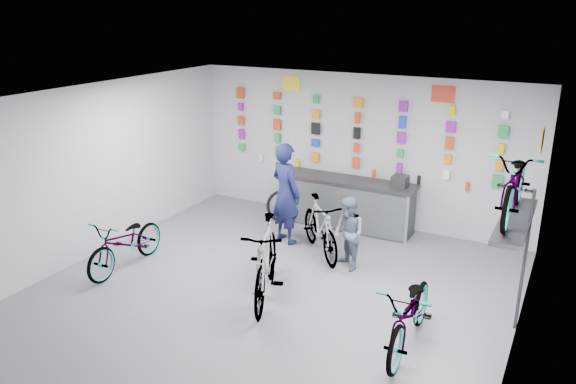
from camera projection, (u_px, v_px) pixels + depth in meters
The scene contains 20 objects.
floor at pixel (255, 306), 8.33m from camera, with size 8.00×8.00×0.00m, color #55555A.
ceiling at pixel (251, 104), 7.38m from camera, with size 8.00×8.00×0.00m, color white.
wall_back at pixel (358, 149), 11.21m from camera, with size 7.00×7.00×0.00m, color silver.
wall_left at pixel (75, 177), 9.41m from camera, with size 8.00×8.00×0.00m, color silver.
wall_right at pixel (520, 262), 6.30m from camera, with size 8.00×8.00×0.00m, color silver.
counter at pixel (347, 204), 11.14m from camera, with size 2.70×0.66×1.00m.
merch_wall at pixel (355, 135), 11.07m from camera, with size 5.57×0.08×1.57m.
wall_bracket at pixel (517, 227), 7.39m from camera, with size 0.39×1.90×2.00m.
sign_left at pixel (291, 83), 11.47m from camera, with size 0.42×0.02×0.30m, color yellow.
sign_right at pixel (443, 94), 10.09m from camera, with size 0.42×0.02×0.30m, color red.
sign_side at pixel (542, 140), 6.95m from camera, with size 0.02×0.40×0.30m, color yellow.
bike_left at pixel (126, 243), 9.39m from camera, with size 0.62×1.77×0.93m, color gray.
bike_center at pixel (266, 261), 8.38m from camera, with size 0.58×2.04×1.23m, color gray.
bike_right at pixel (411, 314), 7.18m from camera, with size 0.65×1.87×0.98m, color gray.
bike_service at pixel (320, 227), 9.88m from camera, with size 0.49×1.74×1.05m, color gray.
bike_wall at pixel (516, 184), 7.24m from camera, with size 0.63×1.80×0.95m, color gray.
clerk at pixel (286, 193), 10.33m from camera, with size 0.69×0.45×1.90m, color #151844.
customer at pixel (348, 234), 9.33m from camera, with size 0.61×0.47×1.25m, color slate.
spare_wheel at pixel (283, 206), 11.43m from camera, with size 0.71×0.41×0.69m.
register at pixel (400, 181), 10.49m from camera, with size 0.28×0.30×0.22m, color black.
Camera 1 is at (3.88, -6.28, 4.24)m, focal length 35.00 mm.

